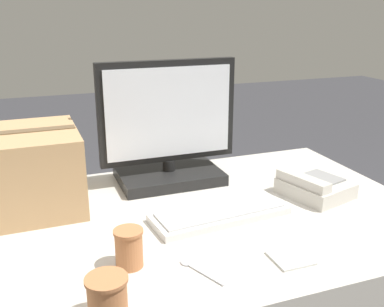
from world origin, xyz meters
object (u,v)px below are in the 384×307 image
(keyboard, at_px, (220,213))
(paper_cup_left, at_px, (107,298))
(monitor, at_px, (168,137))
(sticky_note_pad, at_px, (290,258))
(spoon, at_px, (195,269))
(paper_cup_right, at_px, (129,248))
(cardboard_box, at_px, (17,171))
(desk_phone, at_px, (313,186))

(keyboard, height_order, paper_cup_left, paper_cup_left)
(monitor, xyz_separation_m, sticky_note_pad, (0.12, -0.60, -0.16))
(sticky_note_pad, bearing_deg, spoon, 170.60)
(paper_cup_left, distance_m, sticky_note_pad, 0.47)
(sticky_note_pad, bearing_deg, keyboard, 104.74)
(keyboard, relative_size, paper_cup_right, 4.39)
(paper_cup_right, xyz_separation_m, spoon, (0.14, -0.07, -0.05))
(paper_cup_right, bearing_deg, monitor, 62.58)
(paper_cup_right, xyz_separation_m, sticky_note_pad, (0.38, -0.11, -0.05))
(sticky_note_pad, bearing_deg, paper_cup_left, -172.02)
(keyboard, distance_m, cardboard_box, 0.62)
(monitor, bearing_deg, spoon, -101.51)
(sticky_note_pad, bearing_deg, desk_phone, 48.07)
(spoon, height_order, cardboard_box, cardboard_box)
(paper_cup_left, bearing_deg, monitor, 63.09)
(desk_phone, distance_m, cardboard_box, 0.93)
(desk_phone, distance_m, sticky_note_pad, 0.42)
(monitor, bearing_deg, keyboard, -81.46)
(keyboard, xyz_separation_m, spoon, (-0.17, -0.23, -0.01))
(paper_cup_left, distance_m, paper_cup_right, 0.19)
(monitor, height_order, paper_cup_left, monitor)
(monitor, distance_m, paper_cup_right, 0.57)
(keyboard, height_order, cardboard_box, cardboard_box)
(paper_cup_left, xyz_separation_m, cardboard_box, (-0.16, 0.61, 0.07))
(paper_cup_right, relative_size, cardboard_box, 0.26)
(keyboard, distance_m, sticky_note_pad, 0.28)
(keyboard, distance_m, spoon, 0.28)
(desk_phone, xyz_separation_m, paper_cup_right, (-0.66, -0.21, 0.02))
(spoon, bearing_deg, paper_cup_right, 40.57)
(paper_cup_left, height_order, spoon, paper_cup_left)
(monitor, relative_size, cardboard_box, 1.30)
(paper_cup_left, height_order, paper_cup_right, paper_cup_right)
(keyboard, xyz_separation_m, sticky_note_pad, (0.07, -0.27, -0.01))
(desk_phone, height_order, paper_cup_right, paper_cup_right)
(paper_cup_left, xyz_separation_m, spoon, (0.22, 0.10, -0.05))
(sticky_note_pad, bearing_deg, paper_cup_right, 163.89)
(desk_phone, relative_size, cardboard_box, 0.66)
(desk_phone, bearing_deg, paper_cup_right, -178.35)
(cardboard_box, distance_m, sticky_note_pad, 0.83)
(paper_cup_right, bearing_deg, cardboard_box, 118.81)
(keyboard, relative_size, sticky_note_pad, 4.53)
(paper_cup_left, bearing_deg, paper_cup_right, 64.59)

